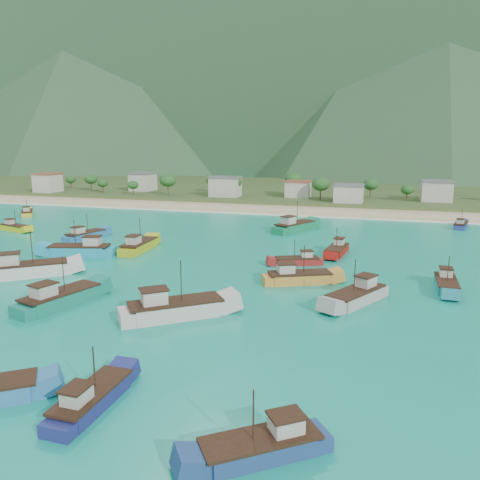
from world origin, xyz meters
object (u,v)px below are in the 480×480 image
(boat_20, at_px, (91,401))
(boat_13, at_px, (27,213))
(boat_12, at_px, (174,310))
(boat_24, at_px, (27,270))
(boat_4, at_px, (139,247))
(boat_16, at_px, (298,262))
(boat_22, at_px, (337,251))
(boat_0, at_px, (85,236))
(boat_1, at_px, (81,251))
(boat_15, at_px, (14,228))
(boat_23, at_px, (59,300))
(boat_17, at_px, (294,227))
(boat_21, at_px, (263,448))
(boat_19, at_px, (461,226))
(boat_14, at_px, (357,297))
(boat_6, at_px, (298,278))
(boat_26, at_px, (446,285))

(boat_20, bearing_deg, boat_13, 133.59)
(boat_12, xyz_separation_m, boat_24, (-29.80, 9.78, 0.04))
(boat_12, distance_m, boat_13, 97.92)
(boat_4, xyz_separation_m, boat_24, (-8.29, -21.07, 0.17))
(boat_16, distance_m, boat_22, 11.45)
(boat_0, bearing_deg, boat_1, -44.66)
(boat_20, bearing_deg, boat_1, 126.39)
(boat_0, relative_size, boat_15, 1.12)
(boat_23, bearing_deg, boat_17, 87.17)
(boat_1, xyz_separation_m, boat_21, (46.35, -45.91, -0.34))
(boat_15, relative_size, boat_23, 0.78)
(boat_19, bearing_deg, boat_4, -129.59)
(boat_14, distance_m, boat_23, 38.92)
(boat_4, relative_size, boat_6, 1.08)
(boat_1, xyz_separation_m, boat_17, (33.95, 35.98, 0.05))
(boat_12, xyz_separation_m, boat_26, (33.03, 21.62, -0.37))
(boat_13, xyz_separation_m, boat_19, (118.13, 13.81, -0.09))
(boat_22, xyz_separation_m, boat_24, (-45.72, -29.43, 0.38))
(boat_13, bearing_deg, boat_22, -52.75)
(boat_1, relative_size, boat_14, 1.16)
(boat_0, height_order, boat_4, boat_4)
(boat_19, height_order, boat_24, boat_24)
(boat_1, distance_m, boat_15, 35.75)
(boat_17, bearing_deg, boat_13, -154.28)
(boat_20, relative_size, boat_22, 0.93)
(boat_14, xyz_separation_m, boat_17, (-16.90, 48.11, 0.20))
(boat_14, distance_m, boat_24, 50.79)
(boat_13, relative_size, boat_26, 0.97)
(boat_20, relative_size, boat_21, 1.00)
(boat_6, height_order, boat_20, boat_6)
(boat_13, bearing_deg, boat_23, -85.11)
(boat_13, height_order, boat_22, boat_22)
(boat_13, relative_size, boat_19, 1.02)
(boat_14, xyz_separation_m, boat_26, (12.08, 9.63, -0.18))
(boat_12, xyz_separation_m, boat_19, (42.94, 76.53, -0.45))
(boat_23, bearing_deg, boat_12, 17.08)
(boat_14, relative_size, boat_21, 1.23)
(boat_13, xyz_separation_m, boat_22, (91.11, -23.51, 0.02))
(boat_0, xyz_separation_m, boat_4, (16.86, -6.86, 0.13))
(boat_6, bearing_deg, boat_26, 73.90)
(boat_24, bearing_deg, boat_16, 77.32)
(boat_14, distance_m, boat_22, 27.67)
(boat_15, distance_m, boat_17, 67.53)
(boat_0, xyz_separation_m, boat_17, (42.41, 22.39, 0.27))
(boat_4, bearing_deg, boat_16, -6.04)
(boat_16, bearing_deg, boat_22, -52.57)
(boat_21, relative_size, boat_26, 0.97)
(boat_0, bearing_deg, boat_13, 159.23)
(boat_13, bearing_deg, boat_14, -66.09)
(boat_1, relative_size, boat_4, 1.11)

